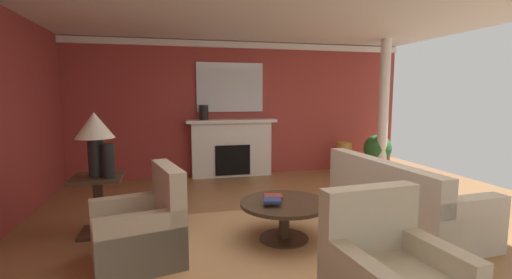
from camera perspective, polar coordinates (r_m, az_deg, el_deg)
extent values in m
plane|color=olive|center=(4.37, 5.85, -15.00)|extent=(8.74, 8.74, 0.00)
cube|color=#9E3833|center=(7.36, -2.99, 4.92)|extent=(7.16, 0.12, 2.71)
cube|color=white|center=(4.46, 4.95, 21.32)|extent=(7.16, 7.32, 0.06)
cube|color=white|center=(7.34, -2.93, 14.88)|extent=(7.16, 0.08, 0.12)
cube|color=tan|center=(4.23, 4.50, -15.65)|extent=(3.53, 2.24, 0.01)
cube|color=white|center=(7.21, -3.94, -1.59)|extent=(1.60, 0.25, 1.09)
cube|color=black|center=(7.22, -3.89, -3.16)|extent=(0.70, 0.26, 0.60)
cube|color=white|center=(7.11, -3.93, 2.97)|extent=(1.80, 0.35, 0.06)
cube|color=silver|center=(7.24, -4.18, 8.33)|extent=(1.34, 0.04, 0.98)
cube|color=beige|center=(4.97, 22.32, -9.99)|extent=(1.03, 2.15, 0.45)
cube|color=beige|center=(4.65, 19.23, -5.60)|extent=(0.33, 2.11, 0.40)
cube|color=beige|center=(4.30, 30.63, -11.98)|extent=(0.91, 0.26, 0.62)
cube|color=beige|center=(5.68, 16.23, -6.71)|extent=(0.91, 0.26, 0.62)
cube|color=#C1B293|center=(3.81, -18.50, -15.24)|extent=(0.97, 0.97, 0.44)
cube|color=#C1B293|center=(3.71, -13.87, -7.91)|extent=(0.34, 0.82, 0.51)
cube|color=#C1B293|center=(4.08, -19.28, -12.50)|extent=(0.81, 0.32, 0.60)
cube|color=#C1B293|center=(3.47, -17.68, -16.01)|extent=(0.81, 0.32, 0.60)
cube|color=#C1B293|center=(2.96, 17.65, -11.97)|extent=(0.81, 0.23, 0.51)
cylinder|color=#3D2D1E|center=(4.09, 4.56, -10.17)|extent=(1.00, 1.00, 0.04)
cylinder|color=#3D2D1E|center=(4.16, 4.52, -13.12)|extent=(0.12, 0.12, 0.41)
cylinder|color=#3D2D1E|center=(4.23, 4.50, -15.54)|extent=(0.56, 0.56, 0.03)
cube|color=#3D2D1E|center=(4.59, -24.06, -5.62)|extent=(0.56, 0.56, 0.04)
cube|color=#3D2D1E|center=(4.67, -23.83, -9.81)|extent=(0.10, 0.10, 0.66)
cube|color=#3D2D1E|center=(4.77, -23.64, -13.38)|extent=(0.45, 0.45, 0.04)
cylinder|color=black|center=(4.54, -24.22, -2.60)|extent=(0.18, 0.18, 0.45)
cone|color=beige|center=(4.50, -24.46, 2.11)|extent=(0.44, 0.44, 0.30)
cylinder|color=black|center=(4.41, -22.56, -3.18)|extent=(0.14, 0.14, 0.39)
cylinder|color=#B7892D|center=(7.71, 13.87, -2.87)|extent=(0.31, 0.31, 0.66)
cylinder|color=black|center=(7.01, -8.36, 4.28)|extent=(0.18, 0.18, 0.29)
cube|color=maroon|center=(4.18, 2.76, -9.17)|extent=(0.24, 0.22, 0.04)
cube|color=navy|center=(3.93, 2.63, -9.72)|extent=(0.23, 0.22, 0.03)
cylinder|color=#A8754C|center=(7.79, 18.76, -4.27)|extent=(0.32, 0.32, 0.30)
sphere|color=#28602D|center=(7.72, 18.88, -1.34)|extent=(0.56, 0.56, 0.56)
cylinder|color=white|center=(7.48, 19.72, 4.54)|extent=(0.20, 0.20, 2.71)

